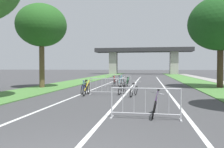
{
  "coord_description": "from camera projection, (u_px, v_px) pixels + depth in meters",
  "views": [
    {
      "loc": [
        1.51,
        -3.4,
        1.74
      ],
      "look_at": [
        -0.97,
        11.63,
        1.29
      ],
      "focal_mm": 36.06,
      "sensor_mm": 36.0,
      "label": 1
    }
  ],
  "objects": [
    {
      "name": "tree_right_oak_near",
      "position": [
        221.0,
        24.0,
        18.73
      ],
      "size": [
        5.33,
        5.33,
        7.68
      ],
      "color": "#3D2D1E",
      "rests_on": "ground"
    },
    {
      "name": "bicycle_silver_5",
      "position": [
        134.0,
        91.0,
        13.44
      ],
      "size": [
        0.62,
        1.63,
        0.91
      ],
      "rotation": [
        0.0,
        0.0,
        -0.19
      ],
      "color": "black",
      "rests_on": "ground"
    },
    {
      "name": "lane_stripe_right_lane",
      "position": [
        163.0,
        85.0,
        21.84
      ],
      "size": [
        0.14,
        37.83,
        0.01
      ],
      "primitive_type": "cube",
      "color": "silver",
      "rests_on": "ground"
    },
    {
      "name": "bicycle_green_2",
      "position": [
        127.0,
        83.0,
        19.72
      ],
      "size": [
        0.48,
        1.57,
        0.94
      ],
      "rotation": [
        0.0,
        0.0,
        -0.05
      ],
      "color": "black",
      "rests_on": "ground"
    },
    {
      "name": "bicycle_teal_7",
      "position": [
        121.0,
        82.0,
        20.97
      ],
      "size": [
        0.53,
        1.72,
        1.01
      ],
      "rotation": [
        0.0,
        0.0,
        -0.22
      ],
      "color": "black",
      "rests_on": "ground"
    },
    {
      "name": "grass_verge_left",
      "position": [
        87.0,
        80.0,
        31.15
      ],
      "size": [
        3.5,
        65.39,
        0.05
      ],
      "primitive_type": "cube",
      "color": "#477A38",
      "rests_on": "ground"
    },
    {
      "name": "sidewalk_path_right",
      "position": [
        214.0,
        81.0,
        28.47
      ],
      "size": [
        1.9,
        65.39,
        0.08
      ],
      "primitive_type": "cube",
      "color": "gray",
      "rests_on": "ground"
    },
    {
      "name": "bicycle_purple_1",
      "position": [
        155.0,
        106.0,
        8.03
      ],
      "size": [
        0.45,
        1.73,
        0.95
      ],
      "rotation": [
        0.0,
        0.0,
        3.07
      ],
      "color": "black",
      "rests_on": "ground"
    },
    {
      "name": "grass_verge_right",
      "position": [
        191.0,
        81.0,
        28.91
      ],
      "size": [
        3.5,
        65.39,
        0.05
      ],
      "primitive_type": "cube",
      "color": "#477A38",
      "rests_on": "ground"
    },
    {
      "name": "crowd_barrier_second",
      "position": [
        108.0,
        87.0,
        14.18
      ],
      "size": [
        2.36,
        0.46,
        1.05
      ],
      "rotation": [
        0.0,
        0.0,
        0.01
      ],
      "color": "#ADADB2",
      "rests_on": "ground"
    },
    {
      "name": "overpass_bridge",
      "position": [
        143.0,
        54.0,
        56.8
      ],
      "size": [
        24.19,
        4.31,
        6.59
      ],
      "color": "#2D2D30",
      "rests_on": "ground"
    },
    {
      "name": "tree_left_pine_near",
      "position": [
        42.0,
        26.0,
        18.79
      ],
      "size": [
        4.18,
        4.18,
        7.03
      ],
      "color": "brown",
      "rests_on": "ground"
    },
    {
      "name": "bicycle_blue_6",
      "position": [
        84.0,
        88.0,
        14.89
      ],
      "size": [
        0.46,
        1.66,
        0.95
      ],
      "rotation": [
        0.0,
        0.0,
        3.2
      ],
      "color": "black",
      "rests_on": "ground"
    },
    {
      "name": "bicycle_yellow_4",
      "position": [
        87.0,
        89.0,
        13.97
      ],
      "size": [
        0.43,
        1.76,
        0.98
      ],
      "rotation": [
        0.0,
        0.0,
        0.03
      ],
      "color": "black",
      "rests_on": "ground"
    },
    {
      "name": "bicycle_black_0",
      "position": [
        123.0,
        89.0,
        14.52
      ],
      "size": [
        0.45,
        1.66,
        0.87
      ],
      "rotation": [
        0.0,
        0.0,
        2.95
      ],
      "color": "black",
      "rests_on": "ground"
    },
    {
      "name": "bicycle_red_3",
      "position": [
        114.0,
        82.0,
        21.03
      ],
      "size": [
        0.46,
        1.69,
        1.0
      ],
      "rotation": [
        0.0,
        0.0,
        0.05
      ],
      "color": "black",
      "rests_on": "ground"
    },
    {
      "name": "lane_stripe_center",
      "position": [
        134.0,
        85.0,
        22.3
      ],
      "size": [
        0.14,
        37.83,
        0.01
      ],
      "primitive_type": "cube",
      "color": "silver",
      "rests_on": "ground"
    },
    {
      "name": "crowd_barrier_nearest",
      "position": [
        145.0,
        104.0,
        7.55
      ],
      "size": [
        2.37,
        0.49,
        1.05
      ],
      "rotation": [
        0.0,
        0.0,
        -0.02
      ],
      "color": "#ADADB2",
      "rests_on": "ground"
    },
    {
      "name": "lane_stripe_left_lane",
      "position": [
        105.0,
        84.0,
        22.77
      ],
      "size": [
        0.14,
        37.83,
        0.01
      ],
      "primitive_type": "cube",
      "color": "silver",
      "rests_on": "ground"
    },
    {
      "name": "crowd_barrier_third",
      "position": [
        118.0,
        81.0,
        20.45
      ],
      "size": [
        2.37,
        0.47,
        1.05
      ],
      "rotation": [
        0.0,
        0.0,
        -0.01
      ],
      "color": "#ADADB2",
      "rests_on": "ground"
    }
  ]
}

